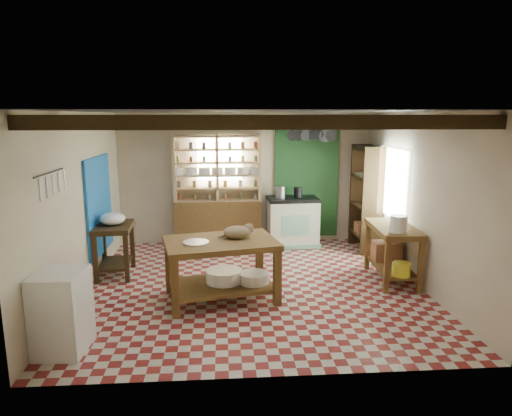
{
  "coord_description": "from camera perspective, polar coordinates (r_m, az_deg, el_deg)",
  "views": [
    {
      "loc": [
        -0.45,
        -6.58,
        2.55
      ],
      "look_at": [
        0.06,
        0.3,
        1.14
      ],
      "focal_mm": 32.0,
      "sensor_mm": 36.0,
      "label": 1
    }
  ],
  "objects": [
    {
      "name": "basin_small",
      "position": [
        6.5,
        -0.26,
        -8.71
      ],
      "size": [
        0.49,
        0.49,
        0.15
      ],
      "primitive_type": "cylinder",
      "rotation": [
        0.0,
        0.0,
        0.2
      ],
      "color": "white",
      "rests_on": "work_table"
    },
    {
      "name": "kettle_right",
      "position": [
        8.98,
        5.25,
        1.95
      ],
      "size": [
        0.17,
        0.17,
        0.2
      ],
      "primitive_type": "cylinder",
      "rotation": [
        0.0,
        0.0,
        0.04
      ],
      "color": "black",
      "rests_on": "stove"
    },
    {
      "name": "prep_table",
      "position": [
        7.7,
        -17.26,
        -5.05
      ],
      "size": [
        0.63,
        0.87,
        0.84
      ],
      "primitive_type": "cube",
      "rotation": [
        0.0,
        0.0,
        0.07
      ],
      "color": "#372613",
      "rests_on": "floor"
    },
    {
      "name": "window_right",
      "position": [
        8.21,
        16.75,
        2.98
      ],
      "size": [
        0.02,
        1.3,
        1.2
      ],
      "primitive_type": "cube",
      "color": "white",
      "rests_on": "wall_right"
    },
    {
      "name": "ceiling",
      "position": [
        6.59,
        -0.33,
        11.96
      ],
      "size": [
        5.0,
        5.0,
        0.02
      ],
      "primitive_type": "cube",
      "color": "#424146",
      "rests_on": "wall_back"
    },
    {
      "name": "yellow_tub",
      "position": [
        7.09,
        17.7,
        -7.3
      ],
      "size": [
        0.28,
        0.28,
        0.2
      ],
      "primitive_type": "cylinder",
      "rotation": [
        0.0,
        0.0,
        -0.06
      ],
      "color": "yellow",
      "rests_on": "right_counter"
    },
    {
      "name": "white_bucket",
      "position": [
        6.99,
        17.39,
        -1.89
      ],
      "size": [
        0.26,
        0.26,
        0.25
      ],
      "primitive_type": "cylinder",
      "rotation": [
        0.0,
        0.0,
        -0.06
      ],
      "color": "white",
      "rests_on": "right_counter"
    },
    {
      "name": "ceiling_beams",
      "position": [
        6.6,
        -0.33,
        10.91
      ],
      "size": [
        5.0,
        3.8,
        0.15
      ],
      "primitive_type": "cube",
      "color": "#372613",
      "rests_on": "ceiling"
    },
    {
      "name": "utensil_rail",
      "position": [
        5.79,
        -24.33,
        2.85
      ],
      "size": [
        0.06,
        0.9,
        0.28
      ],
      "primitive_type": "cube",
      "color": "black",
      "rests_on": "wall_left"
    },
    {
      "name": "enamel_bowl",
      "position": [
        7.58,
        -17.49,
        -1.27
      ],
      "size": [
        0.42,
        0.42,
        0.2
      ],
      "primitive_type": "ellipsoid",
      "rotation": [
        0.0,
        0.0,
        0.07
      ],
      "color": "white",
      "rests_on": "prep_table"
    },
    {
      "name": "stove",
      "position": [
        9.07,
        4.56,
        -1.69
      ],
      "size": [
        1.01,
        0.71,
        0.96
      ],
      "primitive_type": "cube",
      "rotation": [
        0.0,
        0.0,
        0.04
      ],
      "color": "white",
      "rests_on": "floor"
    },
    {
      "name": "blue_wall_patch",
      "position": [
        7.88,
        -19.01,
        0.28
      ],
      "size": [
        0.04,
        1.4,
        1.6
      ],
      "primitive_type": "cube",
      "color": "#1761B3",
      "rests_on": "wall_left"
    },
    {
      "name": "steel_tray",
      "position": [
        6.22,
        -7.53,
        -4.29
      ],
      "size": [
        0.42,
        0.42,
        0.02
      ],
      "primitive_type": "cylinder",
      "rotation": [
        0.0,
        0.0,
        0.2
      ],
      "color": "#B7B5BE",
      "rests_on": "work_table"
    },
    {
      "name": "window_back",
      "position": [
        9.1,
        -4.56,
        6.12
      ],
      "size": [
        0.9,
        0.02,
        0.8
      ],
      "primitive_type": "cube",
      "color": "white",
      "rests_on": "wall_back"
    },
    {
      "name": "green_wall_patch",
      "position": [
        9.3,
        6.35,
        3.41
      ],
      "size": [
        1.3,
        0.04,
        2.3
      ],
      "primitive_type": "cube",
      "color": "#1F4F25",
      "rests_on": "wall_back"
    },
    {
      "name": "kettle_left",
      "position": [
        8.91,
        3.05,
        2.01
      ],
      "size": [
        0.21,
        0.21,
        0.23
      ],
      "primitive_type": "cylinder",
      "rotation": [
        0.0,
        0.0,
        0.04
      ],
      "color": "#B7B5BE",
      "rests_on": "stove"
    },
    {
      "name": "wall_right",
      "position": [
        7.32,
        19.61,
        1.01
      ],
      "size": [
        0.04,
        5.0,
        2.6
      ],
      "primitive_type": "cube",
      "color": "beige",
      "rests_on": "floor"
    },
    {
      "name": "floor",
      "position": [
        7.07,
        -0.3,
        -9.7
      ],
      "size": [
        5.0,
        5.0,
        0.02
      ],
      "primitive_type": "cube",
      "color": "maroon",
      "rests_on": "ground"
    },
    {
      "name": "shelving_unit",
      "position": [
        9.01,
        -4.82,
        2.21
      ],
      "size": [
        1.7,
        0.34,
        2.2
      ],
      "primitive_type": "cube",
      "color": "tan",
      "rests_on": "floor"
    },
    {
      "name": "wall_front",
      "position": [
        4.29,
        1.99,
        -5.42
      ],
      "size": [
        5.0,
        0.04,
        2.6
      ],
      "primitive_type": "cube",
      "color": "beige",
      "rests_on": "floor"
    },
    {
      "name": "wall_left",
      "position": [
        7.0,
        -21.18,
        0.45
      ],
      "size": [
        0.04,
        5.0,
        2.6
      ],
      "primitive_type": "cube",
      "color": "beige",
      "rests_on": "floor"
    },
    {
      "name": "pot_rack",
      "position": [
        8.8,
        6.99,
        9.03
      ],
      "size": [
        0.86,
        0.12,
        0.36
      ],
      "primitive_type": "cube",
      "color": "black",
      "rests_on": "ceiling"
    },
    {
      "name": "cat",
      "position": [
        6.4,
        -2.36,
        -3.02
      ],
      "size": [
        0.47,
        0.42,
        0.17
      ],
      "primitive_type": "ellipsoid",
      "rotation": [
        0.0,
        0.0,
        0.38
      ],
      "color": "#987B58",
      "rests_on": "work_table"
    },
    {
      "name": "tall_rack",
      "position": [
        8.95,
        13.6,
        1.22
      ],
      "size": [
        0.4,
        0.86,
        2.0
      ],
      "primitive_type": "cube",
      "color": "#372613",
      "rests_on": "floor"
    },
    {
      "name": "basin_large",
      "position": [
        6.55,
        -4.03,
        -8.46
      ],
      "size": [
        0.6,
        0.6,
        0.18
      ],
      "primitive_type": "cylinder",
      "rotation": [
        0.0,
        0.0,
        0.2
      ],
      "color": "white",
      "rests_on": "work_table"
    },
    {
      "name": "white_cabinet",
      "position": [
        5.51,
        -23.11,
        -11.84
      ],
      "size": [
        0.54,
        0.63,
        0.9
      ],
      "primitive_type": "cube",
      "rotation": [
        0.0,
        0.0,
        -0.06
      ],
      "color": "white",
      "rests_on": "floor"
    },
    {
      "name": "wall_back",
      "position": [
        9.18,
        -1.39,
        3.69
      ],
      "size": [
        5.0,
        0.04,
        2.6
      ],
      "primitive_type": "cube",
      "color": "beige",
      "rests_on": "floor"
    },
    {
      "name": "wicker_basket",
      "position": [
        7.75,
        15.99,
        -5.19
      ],
      "size": [
        0.45,
        0.37,
        0.3
      ],
      "primitive_type": "cube",
      "rotation": [
        0.0,
        0.0,
        -0.06
      ],
      "color": "#9D633F",
      "rests_on": "right_counter"
    },
    {
      "name": "work_table",
      "position": [
        6.45,
        -4.39,
        -7.71
      ],
      "size": [
        1.68,
        1.29,
        0.86
      ],
      "primitive_type": "cube",
      "rotation": [
        0.0,
        0.0,
        0.2
      ],
      "color": "brown",
      "rests_on": "floor"
    },
    {
      "name": "right_counter",
      "position": [
        7.46,
        16.67,
        -5.44
      ],
      "size": [
        0.68,
        1.25,
        0.87
      ],
      "primitive_type": "cube",
      "rotation": [
        0.0,
        0.0,
        -0.06
      ],
      "color": "brown",
      "rests_on": "floor"
    }
  ]
}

